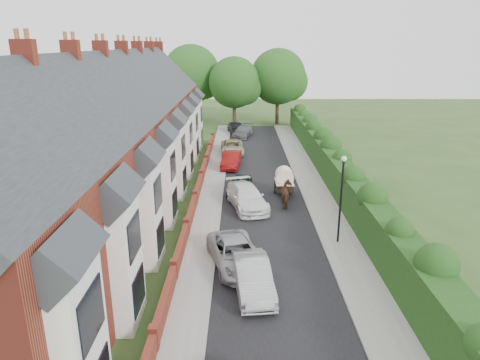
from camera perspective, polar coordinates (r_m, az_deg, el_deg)
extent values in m
plane|color=#2D4C1E|center=(21.34, 6.03, -13.15)|extent=(140.00, 140.00, 0.00)
cube|color=black|center=(31.21, 3.11, -2.70)|extent=(6.00, 58.00, 0.02)
cube|color=gray|center=(31.68, 10.55, -2.58)|extent=(2.20, 58.00, 0.12)
cube|color=gray|center=(31.23, -3.96, -2.61)|extent=(1.70, 58.00, 0.12)
cube|color=#979892|center=(31.50, 8.67, -2.59)|extent=(0.18, 58.00, 0.13)
cube|color=#979892|center=(31.18, -2.50, -2.61)|extent=(0.18, 58.00, 0.13)
cube|color=#153711|center=(31.67, 13.87, -0.53)|extent=(1.50, 58.00, 2.50)
cube|color=maroon|center=(30.52, -16.79, 2.46)|extent=(8.00, 40.00, 6.50)
cube|color=#24282B|center=(29.87, -17.34, 8.47)|extent=(8.00, 40.20, 8.00)
cube|color=white|center=(13.84, -20.20, -20.55)|extent=(0.70, 2.40, 5.20)
cube|color=black|center=(13.03, -19.19, -16.57)|extent=(0.06, 1.80, 1.60)
cube|color=#24282B|center=(12.32, -22.36, -9.35)|extent=(1.70, 2.60, 1.70)
cube|color=#3F2D2D|center=(16.42, -18.10, -20.28)|extent=(0.08, 0.90, 2.10)
cube|color=white|center=(14.55, -19.45, -10.02)|extent=(0.12, 1.20, 1.60)
cube|color=white|center=(17.82, -14.80, -10.76)|extent=(0.70, 2.40, 5.20)
cube|color=black|center=(18.32, -13.34, -14.12)|extent=(0.06, 1.80, 1.60)
cube|color=black|center=(17.19, -13.91, -7.30)|extent=(0.06, 1.80, 1.60)
cube|color=#24282B|center=(16.66, -16.10, -1.62)|extent=(1.70, 2.60, 1.70)
cube|color=#3F2D2D|center=(20.40, -13.84, -11.76)|extent=(0.08, 0.90, 2.10)
cube|color=white|center=(18.91, -14.62, -3.03)|extent=(0.12, 1.20, 1.60)
cube|color=white|center=(22.21, -11.64, -4.63)|extent=(0.70, 2.40, 5.20)
cube|color=black|center=(22.62, -10.52, -7.46)|extent=(0.06, 1.80, 1.60)
cube|color=black|center=(21.71, -10.88, -1.72)|extent=(0.06, 1.80, 1.60)
cube|color=#24282B|center=(21.30, -12.53, 2.86)|extent=(1.70, 2.60, 1.70)
cube|color=#3F2D2D|center=(24.76, -11.18, -6.09)|extent=(0.08, 0.90, 2.10)
cube|color=white|center=(23.53, -11.68, 1.30)|extent=(0.12, 1.20, 1.60)
cube|color=white|center=(26.82, -9.58, -0.56)|extent=(0.70, 2.40, 5.20)
cube|color=black|center=(27.15, -8.68, -2.96)|extent=(0.06, 1.80, 1.60)
cube|color=black|center=(26.41, -8.92, 1.91)|extent=(0.06, 1.80, 1.60)
cube|color=#24282B|center=(26.06, -10.24, 5.71)|extent=(1.70, 2.60, 1.70)
cube|color=#3F2D2D|center=(29.33, -9.36, -2.14)|extent=(0.08, 0.90, 2.10)
cube|color=white|center=(28.27, -9.72, 4.19)|extent=(0.12, 1.20, 1.60)
cube|color=white|center=(31.54, -8.13, 2.31)|extent=(0.70, 2.40, 5.20)
cube|color=black|center=(31.83, -7.37, 0.23)|extent=(0.06, 1.80, 1.60)
cube|color=black|center=(31.20, -7.55, 4.44)|extent=(0.06, 1.80, 1.60)
cube|color=#24282B|center=(30.91, -8.65, 7.67)|extent=(1.70, 2.60, 1.70)
cube|color=#3F2D2D|center=(34.01, -8.05, 0.74)|extent=(0.08, 0.90, 2.10)
cube|color=white|center=(33.09, -8.31, 6.24)|extent=(0.12, 1.20, 1.60)
cube|color=white|center=(36.34, -7.06, 4.42)|extent=(0.70, 2.40, 5.20)
cube|color=black|center=(36.59, -6.41, 2.60)|extent=(0.06, 1.80, 1.60)
cube|color=black|center=(36.04, -6.54, 6.28)|extent=(0.06, 1.80, 1.60)
cube|color=#24282B|center=(35.79, -7.48, 9.10)|extent=(1.70, 2.60, 1.70)
cube|color=#3F2D2D|center=(38.78, -7.06, 2.91)|extent=(0.08, 0.90, 2.10)
cube|color=white|center=(37.96, -7.25, 7.76)|extent=(0.12, 1.20, 1.60)
cube|color=white|center=(41.19, -6.23, 6.04)|extent=(0.70, 2.40, 5.20)
cube|color=black|center=(41.41, -5.67, 4.42)|extent=(0.06, 1.80, 1.60)
cube|color=black|center=(40.92, -5.77, 7.69)|extent=(0.06, 1.80, 1.60)
cube|color=#24282B|center=(40.70, -6.59, 10.17)|extent=(1.70, 2.60, 1.70)
cube|color=#3F2D2D|center=(43.60, -6.28, 4.61)|extent=(0.08, 0.90, 2.10)
cube|color=white|center=(42.86, -6.43, 8.94)|extent=(0.12, 1.20, 1.60)
cube|color=white|center=(46.07, -5.58, 7.32)|extent=(0.70, 2.40, 5.20)
cube|color=black|center=(46.27, -5.07, 5.86)|extent=(0.06, 1.80, 1.60)
cube|color=black|center=(45.83, -5.16, 8.80)|extent=(0.06, 1.80, 1.60)
cube|color=#24282B|center=(45.64, -5.88, 11.02)|extent=(1.70, 2.60, 1.70)
cube|color=#3F2D2D|center=(48.45, -5.66, 5.96)|extent=(0.08, 0.90, 2.10)
cube|color=white|center=(47.78, -5.78, 9.87)|extent=(0.12, 1.20, 1.60)
cube|color=maroon|center=(20.23, -26.72, 14.18)|extent=(0.90, 0.50, 1.60)
cylinder|color=brown|center=(20.31, -27.63, 16.77)|extent=(0.20, 0.20, 0.50)
cylinder|color=brown|center=(20.13, -26.58, 16.92)|extent=(0.20, 0.20, 0.50)
cube|color=maroon|center=(24.82, -21.58, 15.15)|extent=(0.90, 0.50, 1.60)
cylinder|color=brown|center=(24.88, -22.29, 17.28)|extent=(0.20, 0.20, 0.50)
cylinder|color=brown|center=(24.74, -21.39, 17.38)|extent=(0.20, 0.20, 0.50)
cube|color=maroon|center=(29.54, -18.04, 15.75)|extent=(0.90, 0.50, 1.60)
cylinder|color=brown|center=(29.60, -18.61, 17.55)|extent=(0.20, 0.20, 0.50)
cylinder|color=brown|center=(29.48, -17.84, 17.62)|extent=(0.20, 0.20, 0.50)
cube|color=maroon|center=(34.35, -15.47, 16.15)|extent=(0.90, 0.50, 1.60)
cylinder|color=brown|center=(34.39, -15.95, 17.70)|extent=(0.20, 0.20, 0.50)
cylinder|color=brown|center=(34.29, -15.27, 17.75)|extent=(0.20, 0.20, 0.50)
cube|color=maroon|center=(39.20, -13.53, 16.42)|extent=(0.90, 0.50, 1.60)
cylinder|color=brown|center=(39.24, -13.93, 17.79)|extent=(0.20, 0.20, 0.50)
cylinder|color=brown|center=(39.15, -13.34, 17.83)|extent=(0.20, 0.20, 0.50)
cube|color=maroon|center=(44.08, -12.01, 16.63)|extent=(0.90, 0.50, 1.60)
cylinder|color=brown|center=(44.12, -12.36, 17.84)|extent=(0.20, 0.20, 0.50)
cylinder|color=brown|center=(44.04, -11.83, 17.88)|extent=(0.20, 0.20, 0.50)
cube|color=maroon|center=(48.99, -10.80, 16.78)|extent=(0.90, 0.50, 1.60)
cylinder|color=brown|center=(49.03, -11.11, 17.88)|extent=(0.20, 0.20, 0.50)
cylinder|color=brown|center=(48.95, -10.62, 17.91)|extent=(0.20, 0.20, 0.50)
cube|color=maroon|center=(19.14, -9.91, -15.73)|extent=(0.30, 4.70, 0.90)
cube|color=maroon|center=(23.41, -7.87, -8.99)|extent=(0.30, 4.70, 0.90)
cube|color=maroon|center=(27.93, -6.52, -4.36)|extent=(0.30, 4.70, 0.90)
cube|color=maroon|center=(32.59, -5.56, -1.04)|extent=(0.30, 4.70, 0.90)
cube|color=maroon|center=(37.33, -4.84, 1.44)|extent=(0.30, 4.70, 0.90)
cube|color=maroon|center=(42.14, -4.29, 3.36)|extent=(0.30, 4.70, 0.90)
cube|color=maroon|center=(46.98, -3.85, 4.89)|extent=(0.30, 4.70, 0.90)
cube|color=maroon|center=(17.09, -11.39, -20.05)|extent=(0.35, 0.35, 1.10)
cube|color=maroon|center=(21.19, -8.78, -11.78)|extent=(0.35, 0.35, 1.10)
cube|color=maroon|center=(25.61, -7.14, -6.27)|extent=(0.35, 0.35, 1.10)
cube|color=maroon|center=(30.21, -6.00, -2.40)|extent=(0.35, 0.35, 1.10)
cube|color=maroon|center=(34.92, -5.18, 0.44)|extent=(0.35, 0.35, 1.10)
cube|color=maroon|center=(39.70, -4.55, 2.60)|extent=(0.35, 0.35, 1.10)
cube|color=maroon|center=(44.53, -4.06, 4.29)|extent=(0.35, 0.35, 1.10)
cube|color=maroon|center=(49.40, -3.66, 5.65)|extent=(0.35, 0.35, 1.10)
cylinder|color=black|center=(24.42, 13.25, -3.15)|extent=(0.12, 0.12, 4.80)
cylinder|color=black|center=(23.67, 13.66, 2.39)|extent=(0.20, 0.20, 0.10)
sphere|color=silver|center=(23.63, 13.69, 2.74)|extent=(0.32, 0.32, 0.32)
cylinder|color=#332316|center=(58.82, -0.77, 9.46)|extent=(0.50, 0.50, 4.75)
sphere|color=#244E1A|center=(58.41, -0.78, 12.87)|extent=(6.80, 6.80, 6.80)
sphere|color=#244E1A|center=(58.77, 0.58, 12.25)|extent=(4.76, 4.76, 4.76)
cylinder|color=#332316|center=(60.98, 4.99, 9.93)|extent=(0.50, 0.50, 5.25)
sphere|color=#244E1A|center=(60.57, 5.09, 13.57)|extent=(7.60, 7.60, 7.60)
sphere|color=#244E1A|center=(61.07, 6.50, 12.87)|extent=(5.32, 5.32, 5.32)
cylinder|color=#332316|center=(62.11, -6.36, 10.15)|extent=(0.50, 0.50, 5.50)
sphere|color=#244E1A|center=(61.70, -6.50, 13.89)|extent=(8.00, 8.00, 8.00)
sphere|color=#244E1A|center=(61.90, -4.93, 13.24)|extent=(5.60, 5.60, 5.60)
imported|color=#A1A1A5|center=(20.08, 1.70, -12.74)|extent=(2.08, 4.64, 1.48)
imported|color=#AEB2B5|center=(22.11, -0.53, -9.80)|extent=(3.51, 5.43, 1.39)
imported|color=white|center=(29.61, 0.89, -2.28)|extent=(3.39, 5.63, 1.53)
imported|color=black|center=(32.46, -0.05, -0.66)|extent=(2.27, 4.05, 1.30)
imported|color=maroon|center=(39.23, -1.17, 2.72)|extent=(1.94, 4.50, 1.44)
imported|color=tan|center=(44.14, -1.03, 4.38)|extent=(2.56, 5.03, 1.36)
imported|color=slate|center=(52.21, 0.40, 6.48)|extent=(2.93, 4.90, 1.33)
imported|color=black|center=(54.16, -0.45, 6.98)|extent=(2.79, 4.70, 1.50)
imported|color=#492A1A|center=(29.96, 6.30, -1.95)|extent=(0.99, 2.07, 1.73)
cube|color=black|center=(32.02, 5.90, -0.66)|extent=(1.19, 1.98, 0.50)
cylinder|color=#F6E1BF|center=(31.81, 5.94, 0.53)|extent=(1.29, 1.24, 1.29)
cube|color=#F6E1BF|center=(31.94, 5.91, -0.24)|extent=(1.31, 2.03, 0.04)
cylinder|color=black|center=(32.65, 4.65, -0.99)|extent=(0.08, 0.89, 0.89)
cylinder|color=black|center=(32.78, 6.89, -0.98)|extent=(0.08, 0.89, 0.89)
cylinder|color=black|center=(30.94, 5.46, -1.21)|extent=(0.06, 1.78, 0.06)
cylinder|color=black|center=(31.01, 6.73, -1.21)|extent=(0.06, 1.78, 0.06)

